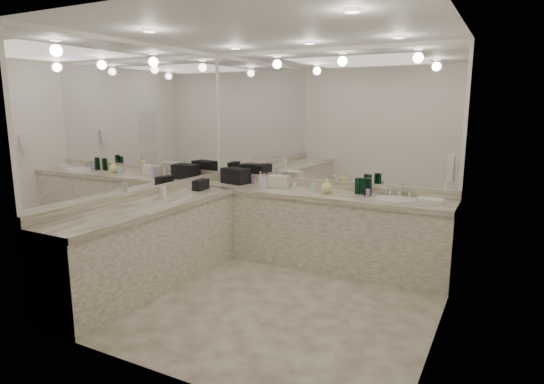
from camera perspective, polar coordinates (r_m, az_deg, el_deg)
The scene contains 38 objects.
floor at distance 4.71m, azimuth -0.44°, elevation -13.28°, with size 3.20×3.20×0.00m, color beige.
ceiling at distance 4.35m, azimuth -0.49°, elevation 19.78°, with size 3.20×3.20×0.00m, color white.
wall_back at distance 5.70m, azimuth 6.73°, elevation 4.50°, with size 3.20×0.02×2.60m, color white.
wall_left at distance 5.29m, azimuth -15.95°, elevation 3.65°, with size 0.02×3.00×2.60m, color white.
wall_right at distance 3.86m, azimuth 20.95°, elevation 0.77°, with size 0.02×3.00×2.60m, color white.
vanity_back_base at distance 5.59m, azimuth 5.41°, elevation -4.80°, with size 3.20×0.60×0.84m, color silver.
vanity_back_top at distance 5.48m, azimuth 5.46°, elevation -0.29°, with size 3.20×0.64×0.06m, color beige.
vanity_left_base at distance 5.06m, azimuth -15.30°, elevation -6.87°, with size 0.60×2.40×0.84m, color silver.
vanity_left_top at distance 4.93m, azimuth -15.48°, elevation -1.90°, with size 0.64×2.42×0.06m, color beige.
backsplash_back at distance 5.73m, azimuth 6.58°, elevation 1.00°, with size 3.20×0.04×0.10m, color beige.
backsplash_left at distance 5.33m, azimuth -15.60°, elevation -0.09°, with size 0.04×3.00×0.10m, color beige.
mirror_back at distance 5.65m, azimuth 6.80°, elevation 9.28°, with size 3.12×0.01×1.55m, color white.
mirror_left at distance 5.24m, azimuth -16.13°, elevation 8.80°, with size 0.01×2.92×1.55m, color white.
sink at distance 5.20m, azimuth 15.22°, elevation -0.94°, with size 0.44×0.44×0.03m, color white.
faucet at distance 5.39m, azimuth 15.75°, elevation 0.25°, with size 0.24×0.16×0.14m, color silver.
wall_phone at distance 4.54m, azimuth 21.54°, elevation 2.81°, with size 0.06×0.10×0.24m, color white.
door at distance 3.43m, azimuth 19.39°, elevation -4.63°, with size 0.02×0.82×2.10m, color white.
black_toiletry_bag at distance 6.05m, azimuth -4.57°, elevation 2.06°, with size 0.35×0.22×0.20m, color black.
black_bag_spill at distance 5.64m, azimuth -8.93°, elevation 0.92°, with size 0.11×0.23×0.13m, color black.
cream_cosmetic_case at distance 5.76m, azimuth 0.86°, elevation 1.35°, with size 0.25×0.16×0.15m, color beige.
hand_towel at distance 5.14m, azimuth 19.27°, elevation -1.01°, with size 0.26×0.17×0.04m, color white.
lotion_left at distance 5.12m, azimuth -13.48°, elevation -0.16°, with size 0.06×0.06×0.15m, color white.
soap_bottle_a at distance 5.86m, azimuth -1.45°, elevation 1.71°, with size 0.07×0.07×0.18m, color beige.
soap_bottle_b at distance 5.71m, azimuth -1.00°, elevation 1.46°, with size 0.08×0.08×0.18m, color silver.
soap_bottle_c at distance 5.39m, azimuth 6.89°, elevation 0.80°, with size 0.14×0.14×0.18m, color #EFE288.
green_bottle_0 at distance 5.33m, azimuth 12.04°, elevation 0.64°, with size 0.07×0.07×0.20m, color #0C4829.
green_bottle_1 at distance 5.41m, azimuth 10.68°, elevation 0.77°, with size 0.06×0.06×0.19m, color #0C4829.
green_bottle_2 at distance 5.42m, azimuth 11.18°, elevation 0.76°, with size 0.07×0.07×0.19m, color #0C4829.
green_bottle_3 at distance 5.34m, azimuth 11.80°, elevation 0.65°, with size 0.06×0.06×0.20m, color #0C4829.
amenity_bottle_0 at distance 5.84m, azimuth 0.65°, elevation 1.34°, with size 0.04×0.04×0.12m, color silver.
amenity_bottle_1 at distance 5.54m, azimuth 6.76°, elevation 0.58°, with size 0.04×0.04×0.08m, color silver.
amenity_bottle_2 at distance 5.79m, azimuth 0.67°, elevation 1.30°, with size 0.06×0.06×0.12m, color silver.
amenity_bottle_3 at distance 5.50m, azimuth 6.70°, elevation 0.51°, with size 0.06×0.06×0.09m, color #E0B28C.
amenity_bottle_4 at distance 5.26m, azimuth 11.94°, elevation -0.11°, with size 0.05×0.05×0.09m, color #9966B2.
amenity_bottle_5 at distance 6.14m, azimuth -4.57°, elevation 1.91°, with size 0.06×0.06×0.14m, color #E57F66.
amenity_bottle_6 at distance 5.42m, azimuth 5.21°, elevation 0.50°, with size 0.06×0.06×0.11m, color silver.
amenity_bottle_7 at distance 5.71m, azimuth 2.87°, elevation 0.87°, with size 0.05×0.05×0.07m, color white.
amenity_bottle_8 at distance 5.98m, azimuth -2.28°, elevation 1.41°, with size 0.06×0.06×0.08m, color #9966B2.
Camera 1 is at (2.04, -3.78, 1.94)m, focal length 30.00 mm.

